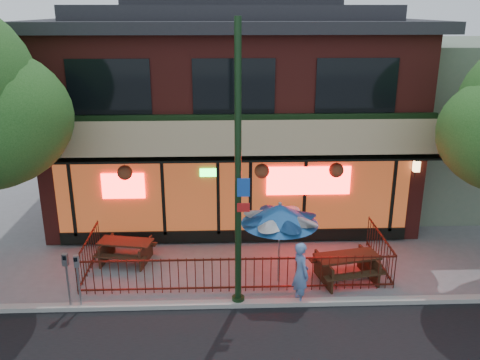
# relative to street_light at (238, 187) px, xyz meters

# --- Properties ---
(ground) EXTENTS (80.00, 80.00, 0.00)m
(ground) POSITION_rel_street_light_xyz_m (-0.00, 0.40, -3.15)
(ground) COLOR gray
(ground) RESTS_ON ground
(curb) EXTENTS (80.00, 0.25, 0.12)m
(curb) POSITION_rel_street_light_xyz_m (-0.00, -0.10, -3.09)
(curb) COLOR #999993
(curb) RESTS_ON ground
(restaurant_building) EXTENTS (12.96, 9.49, 8.05)m
(restaurant_building) POSITION_rel_street_light_xyz_m (-0.00, 7.51, 0.98)
(restaurant_building) COLOR maroon
(restaurant_building) RESTS_ON ground
(neighbor_building) EXTENTS (6.00, 7.00, 6.00)m
(neighbor_building) POSITION_rel_street_light_xyz_m (9.00, 8.10, -0.15)
(neighbor_building) COLOR slate
(neighbor_building) RESTS_ON ground
(patio_fence) EXTENTS (8.44, 2.62, 1.00)m
(patio_fence) POSITION_rel_street_light_xyz_m (-0.00, 0.91, -2.52)
(patio_fence) COLOR #45170E
(patio_fence) RESTS_ON ground
(street_light) EXTENTS (0.43, 0.32, 7.00)m
(street_light) POSITION_rel_street_light_xyz_m (0.00, 0.00, 0.00)
(street_light) COLOR black
(street_light) RESTS_ON ground
(picnic_table_left) EXTENTS (1.76, 1.47, 0.67)m
(picnic_table_left) POSITION_rel_street_light_xyz_m (-3.24, 2.41, -2.71)
(picnic_table_left) COLOR #3A2315
(picnic_table_left) RESTS_ON ground
(picnic_table_right) EXTENTS (1.97, 1.65, 0.74)m
(picnic_table_right) POSITION_rel_street_light_xyz_m (3.02, 1.10, -2.66)
(picnic_table_right) COLOR #322011
(picnic_table_right) RESTS_ON ground
(patio_umbrella) EXTENTS (2.05, 2.05, 2.35)m
(patio_umbrella) POSITION_rel_street_light_xyz_m (1.14, 1.10, -1.15)
(patio_umbrella) COLOR gray
(patio_umbrella) RESTS_ON ground
(pedestrian) EXTENTS (0.57, 0.70, 1.66)m
(pedestrian) POSITION_rel_street_light_xyz_m (1.58, 0.05, -2.32)
(pedestrian) COLOR #5B7EB6
(pedestrian) RESTS_ON ground
(parking_meter_near) EXTENTS (0.16, 0.14, 1.49)m
(parking_meter_near) POSITION_rel_street_light_xyz_m (-3.94, -0.08, -2.14)
(parking_meter_near) COLOR #929499
(parking_meter_near) RESTS_ON ground
(parking_meter_far) EXTENTS (0.15, 0.13, 1.53)m
(parking_meter_far) POSITION_rel_street_light_xyz_m (-4.20, -0.08, -2.11)
(parking_meter_far) COLOR gray
(parking_meter_far) RESTS_ON ground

